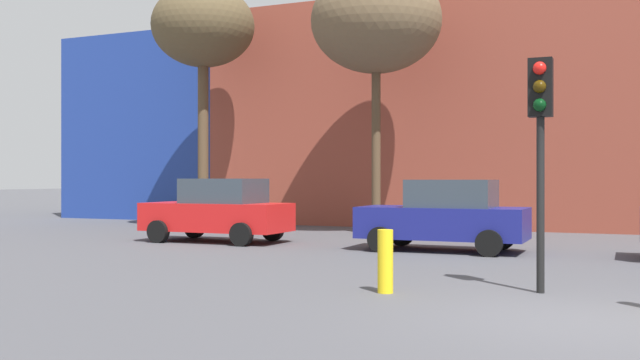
{
  "coord_description": "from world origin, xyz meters",
  "views": [
    {
      "loc": [
        0.48,
        -9.36,
        1.74
      ],
      "look_at": [
        -7.49,
        8.99,
        1.73
      ],
      "focal_mm": 40.16,
      "sensor_mm": 36.0,
      "label": 1
    }
  ],
  "objects_px": {
    "bare_tree_1": "(203,28)",
    "bare_tree_2": "(376,22)",
    "parked_car_0": "(218,210)",
    "traffic_light_island": "(540,120)",
    "bollard_yellow_1": "(385,261)",
    "parked_car_1": "(445,216)"
  },
  "relations": [
    {
      "from": "bare_tree_1",
      "to": "bare_tree_2",
      "type": "relative_size",
      "value": 1.04
    },
    {
      "from": "traffic_light_island",
      "to": "bollard_yellow_1",
      "type": "bearing_deg",
      "value": -67.32
    },
    {
      "from": "parked_car_0",
      "to": "traffic_light_island",
      "type": "bearing_deg",
      "value": 148.11
    },
    {
      "from": "parked_car_0",
      "to": "parked_car_1",
      "type": "relative_size",
      "value": 1.02
    },
    {
      "from": "parked_car_1",
      "to": "traffic_light_island",
      "type": "xyz_separation_m",
      "value": [
        2.88,
        -5.78,
        1.79
      ]
    },
    {
      "from": "traffic_light_island",
      "to": "bare_tree_2",
      "type": "bearing_deg",
      "value": -149.12
    },
    {
      "from": "parked_car_1",
      "to": "bare_tree_1",
      "type": "bearing_deg",
      "value": -25.52
    },
    {
      "from": "traffic_light_island",
      "to": "bare_tree_2",
      "type": "distance_m",
      "value": 12.59
    },
    {
      "from": "parked_car_1",
      "to": "bollard_yellow_1",
      "type": "bearing_deg",
      "value": 95.89
    },
    {
      "from": "bare_tree_1",
      "to": "bare_tree_2",
      "type": "bearing_deg",
      "value": -3.13
    },
    {
      "from": "parked_car_0",
      "to": "bollard_yellow_1",
      "type": "distance_m",
      "value": 9.78
    },
    {
      "from": "bare_tree_1",
      "to": "bollard_yellow_1",
      "type": "relative_size",
      "value": 9.02
    },
    {
      "from": "parked_car_1",
      "to": "bare_tree_1",
      "type": "distance_m",
      "value": 12.75
    },
    {
      "from": "bollard_yellow_1",
      "to": "parked_car_1",
      "type": "bearing_deg",
      "value": 95.89
    },
    {
      "from": "traffic_light_island",
      "to": "bollard_yellow_1",
      "type": "relative_size",
      "value": 3.71
    },
    {
      "from": "bare_tree_1",
      "to": "parked_car_0",
      "type": "bearing_deg",
      "value": -53.19
    },
    {
      "from": "traffic_light_island",
      "to": "bare_tree_1",
      "type": "relative_size",
      "value": 0.41
    },
    {
      "from": "bollard_yellow_1",
      "to": "bare_tree_2",
      "type": "bearing_deg",
      "value": 109.66
    },
    {
      "from": "parked_car_1",
      "to": "traffic_light_island",
      "type": "relative_size",
      "value": 1.11
    },
    {
      "from": "parked_car_1",
      "to": "traffic_light_island",
      "type": "bearing_deg",
      "value": 116.48
    },
    {
      "from": "parked_car_1",
      "to": "bollard_yellow_1",
      "type": "relative_size",
      "value": 4.13
    },
    {
      "from": "parked_car_0",
      "to": "traffic_light_island",
      "type": "relative_size",
      "value": 1.13
    }
  ]
}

